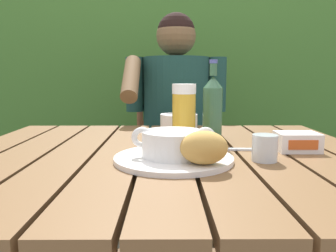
# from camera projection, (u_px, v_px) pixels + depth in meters

# --- Properties ---
(dining_table) EXTENTS (1.12, 0.97, 0.74)m
(dining_table) POSITION_uv_depth(u_px,v_px,m) (165.00, 186.00, 0.91)
(dining_table) COLOR brown
(dining_table) RESTS_ON ground_plane
(hedge_backdrop) EXTENTS (3.88, 0.87, 2.27)m
(hedge_backdrop) POSITION_uv_depth(u_px,v_px,m) (190.00, 77.00, 2.48)
(hedge_backdrop) COLOR #3C6A29
(hedge_backdrop) RESTS_ON ground_plane
(chair_near_diner) EXTENTS (0.44, 0.41, 1.03)m
(chair_near_diner) POSITION_uv_depth(u_px,v_px,m) (174.00, 156.00, 1.85)
(chair_near_diner) COLOR brown
(chair_near_diner) RESTS_ON ground_plane
(person_eating) EXTENTS (0.48, 0.47, 1.24)m
(person_eating) POSITION_uv_depth(u_px,v_px,m) (175.00, 120.00, 1.62)
(person_eating) COLOR #1B3F38
(person_eating) RESTS_ON ground_plane
(serving_plate) EXTENTS (0.29, 0.29, 0.01)m
(serving_plate) POSITION_uv_depth(u_px,v_px,m) (172.00, 159.00, 0.80)
(serving_plate) COLOR white
(serving_plate) RESTS_ON dining_table
(soup_bowl) EXTENTS (0.20, 0.15, 0.07)m
(soup_bowl) POSITION_uv_depth(u_px,v_px,m) (172.00, 143.00, 0.79)
(soup_bowl) COLOR white
(soup_bowl) RESTS_ON serving_plate
(bread_roll) EXTENTS (0.10, 0.08, 0.07)m
(bread_roll) POSITION_uv_depth(u_px,v_px,m) (202.00, 148.00, 0.72)
(bread_roll) COLOR #C59445
(bread_roll) RESTS_ON serving_plate
(beer_glass) EXTENTS (0.07, 0.07, 0.18)m
(beer_glass) POSITION_uv_depth(u_px,v_px,m) (183.00, 114.00, 1.00)
(beer_glass) COLOR gold
(beer_glass) RESTS_ON dining_table
(beer_bottle) EXTENTS (0.06, 0.06, 0.25)m
(beer_bottle) POSITION_uv_depth(u_px,v_px,m) (212.00, 107.00, 1.06)
(beer_bottle) COLOR #36603E
(beer_bottle) RESTS_ON dining_table
(water_glass_small) EXTENTS (0.06, 0.06, 0.06)m
(water_glass_small) POSITION_uv_depth(u_px,v_px,m) (263.00, 148.00, 0.80)
(water_glass_small) COLOR silver
(water_glass_small) RESTS_ON dining_table
(butter_tub) EXTENTS (0.11, 0.08, 0.05)m
(butter_tub) POSITION_uv_depth(u_px,v_px,m) (296.00, 142.00, 0.91)
(butter_tub) COLOR white
(butter_tub) RESTS_ON dining_table
(table_knife) EXTENTS (0.15, 0.03, 0.01)m
(table_knife) POSITION_uv_depth(u_px,v_px,m) (223.00, 149.00, 0.92)
(table_knife) COLOR silver
(table_knife) RESTS_ON dining_table
(diner_bowl) EXTENTS (0.14, 0.14, 0.06)m
(diner_bowl) POSITION_uv_depth(u_px,v_px,m) (178.00, 122.00, 1.27)
(diner_bowl) COLOR white
(diner_bowl) RESTS_ON dining_table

